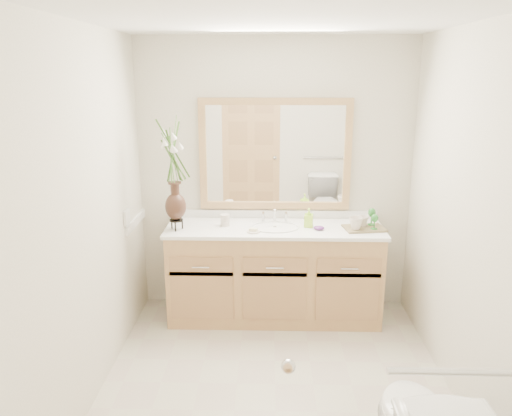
{
  "coord_description": "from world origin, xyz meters",
  "views": [
    {
      "loc": [
        -0.06,
        -3.03,
        2.11
      ],
      "look_at": [
        -0.15,
        0.65,
        1.1
      ],
      "focal_mm": 35.0,
      "sensor_mm": 36.0,
      "label": 1
    }
  ],
  "objects_px": {
    "tumbler": "(225,220)",
    "tray": "(364,228)",
    "soap_bottle": "(309,219)",
    "flower_vase": "(174,162)"
  },
  "relations": [
    {
      "from": "flower_vase",
      "to": "tray",
      "type": "height_order",
      "value": "flower_vase"
    },
    {
      "from": "tray",
      "to": "tumbler",
      "type": "bearing_deg",
      "value": 167.43
    },
    {
      "from": "flower_vase",
      "to": "soap_bottle",
      "type": "relative_size",
      "value": 5.78
    },
    {
      "from": "tumbler",
      "to": "tray",
      "type": "height_order",
      "value": "tumbler"
    },
    {
      "from": "flower_vase",
      "to": "soap_bottle",
      "type": "xyz_separation_m",
      "value": [
        1.11,
        0.11,
        -0.5
      ]
    },
    {
      "from": "soap_bottle",
      "to": "tray",
      "type": "height_order",
      "value": "soap_bottle"
    },
    {
      "from": "flower_vase",
      "to": "tumbler",
      "type": "xyz_separation_m",
      "value": [
        0.4,
        0.12,
        -0.52
      ]
    },
    {
      "from": "tumbler",
      "to": "soap_bottle",
      "type": "distance_m",
      "value": 0.71
    },
    {
      "from": "flower_vase",
      "to": "tray",
      "type": "relative_size",
      "value": 2.53
    },
    {
      "from": "tumbler",
      "to": "tray",
      "type": "relative_size",
      "value": 0.3
    }
  ]
}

